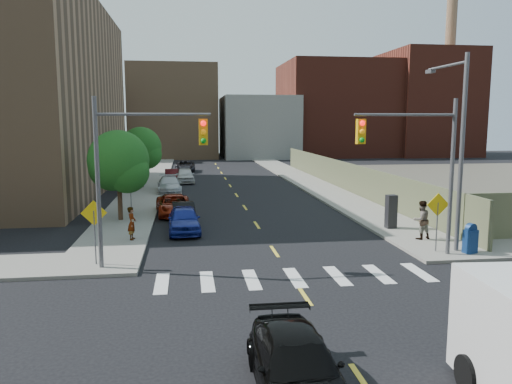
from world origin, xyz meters
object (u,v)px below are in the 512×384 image
object	(u,v)px
parked_car_grey	(185,166)
black_sedan	(297,367)
mailbox	(470,239)
parked_car_white	(185,175)
pedestrian_west	(132,223)
parked_car_black	(184,213)
parked_car_maroon	(172,176)
parked_car_silver	(169,185)
pedestrian_east	(421,220)
parked_car_blue	(184,219)
parked_car_red	(175,205)
payphone	(391,211)

from	to	relation	value
parked_car_grey	black_sedan	xyz separation A→B (m)	(2.53, -49.83, -0.01)
black_sedan	mailbox	bearing A→B (deg)	45.41
parked_car_white	pedestrian_west	distance (m)	24.42
parked_car_black	parked_car_maroon	bearing A→B (deg)	89.38
parked_car_white	black_sedan	bearing A→B (deg)	-88.80
parked_car_silver	pedestrian_east	distance (m)	23.18
parked_car_silver	black_sedan	size ratio (longest dim) A/B	1.03
parked_car_blue	pedestrian_west	size ratio (longest dim) A/B	2.54
parked_car_white	mailbox	bearing A→B (deg)	-68.71
parked_car_maroon	parked_car_black	bearing A→B (deg)	-88.07
pedestrian_east	parked_car_red	bearing A→B (deg)	-48.40
parked_car_black	payphone	xyz separation A→B (m)	(11.39, -3.67, 0.46)
parked_car_black	parked_car_silver	xyz separation A→B (m)	(-1.27, 12.75, 0.08)
mailbox	parked_car_grey	bearing A→B (deg)	87.86
parked_car_red	parked_car_blue	bearing A→B (deg)	-88.88
parked_car_white	pedestrian_west	size ratio (longest dim) A/B	2.61
parked_car_red	pedestrian_west	distance (m)	7.39
parked_car_black	mailbox	xyz separation A→B (m)	(12.80, -9.20, 0.20)
parked_car_silver	pedestrian_east	xyz separation A→B (m)	(13.11, -19.12, 0.43)
parked_car_red	pedestrian_west	xyz separation A→B (m)	(-1.93, -7.13, 0.32)
parked_car_silver	black_sedan	world-z (taller)	parked_car_silver
parked_car_maroon	parked_car_grey	size ratio (longest dim) A/B	0.79
parked_car_black	parked_car_red	xyz separation A→B (m)	(-0.60, 2.62, 0.05)
parked_car_silver	black_sedan	bearing A→B (deg)	-86.76
pedestrian_west	black_sedan	bearing A→B (deg)	-154.57
parked_car_black	parked_car_maroon	distance (m)	20.60
parked_car_black	parked_car_maroon	world-z (taller)	parked_car_maroon
parked_car_silver	parked_car_maroon	bearing A→B (deg)	86.45
parked_car_black	payphone	bearing A→B (deg)	-22.01
parked_car_grey	parked_car_maroon	bearing A→B (deg)	-95.92
parked_car_black	pedestrian_east	xyz separation A→B (m)	(11.84, -6.37, 0.51)
mailbox	payphone	size ratio (longest dim) A/B	0.74
mailbox	payphone	world-z (taller)	payphone
parked_car_red	parked_car_silver	bearing A→B (deg)	87.96
parked_car_silver	parked_car_grey	xyz separation A→B (m)	(1.30, 17.66, -0.02)
parked_car_red	parked_car_silver	world-z (taller)	parked_car_silver
parked_car_white	payphone	distance (m)	26.06
pedestrian_east	parked_car_grey	bearing A→B (deg)	-84.74
parked_car_red	pedestrian_west	bearing A→B (deg)	-110.99
parked_car_blue	parked_car_red	world-z (taller)	parked_car_blue
parked_car_silver	parked_car_white	distance (m)	7.15
parked_car_red	mailbox	xyz separation A→B (m)	(13.40, -11.83, 0.15)
black_sedan	pedestrian_west	xyz separation A→B (m)	(-5.09, 14.92, 0.31)
black_sedan	parked_car_silver	bearing A→B (deg)	97.26
parked_car_black	black_sedan	size ratio (longest dim) A/B	0.80
parked_car_red	black_sedan	world-z (taller)	black_sedan
parked_car_maroon	pedestrian_west	size ratio (longest dim) A/B	2.32
parked_car_silver	pedestrian_east	world-z (taller)	pedestrian_east
parked_car_grey	pedestrian_east	size ratio (longest dim) A/B	2.51
parked_car_blue	parked_car_red	distance (m)	5.22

